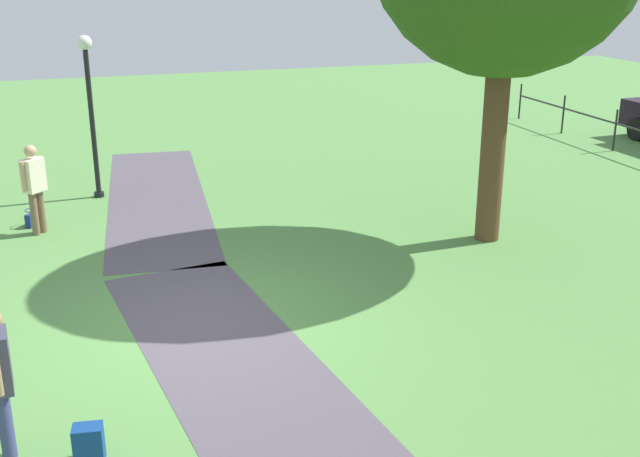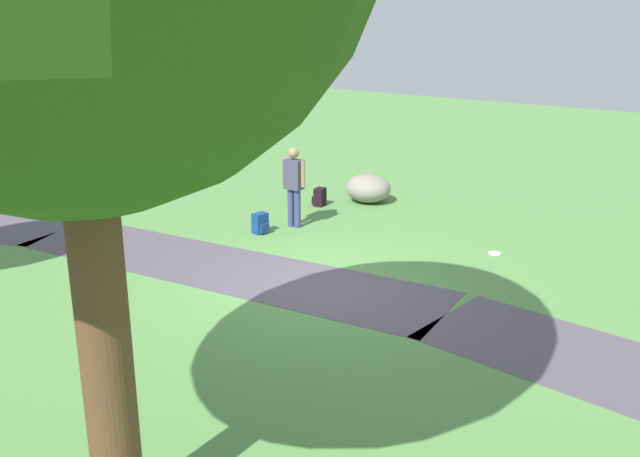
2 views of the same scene
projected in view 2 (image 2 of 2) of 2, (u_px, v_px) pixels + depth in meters
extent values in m
plane|color=#568B45|center=(321.00, 288.00, 10.98)|extent=(48.00, 48.00, 0.00)
cube|color=#534B56|center=(220.00, 267.00, 11.89)|extent=(8.18, 2.91, 0.01)
cylinder|color=brown|center=(104.00, 339.00, 5.44)|extent=(0.41, 0.41, 3.43)
ellipsoid|color=gray|center=(368.00, 188.00, 15.86)|extent=(1.29, 1.22, 0.63)
cylinder|color=navy|center=(291.00, 207.00, 14.04)|extent=(0.13, 0.13, 0.78)
cylinder|color=navy|center=(297.00, 208.00, 13.96)|extent=(0.13, 0.13, 0.78)
cube|color=#414158|center=(294.00, 174.00, 13.80)|extent=(0.38, 0.26, 0.59)
cylinder|color=#9D7C57|center=(285.00, 171.00, 13.90)|extent=(0.08, 0.08, 0.52)
cylinder|color=#9D7C57|center=(303.00, 174.00, 13.68)|extent=(0.08, 0.08, 0.52)
sphere|color=#9D7C57|center=(293.00, 153.00, 13.67)|extent=(0.21, 0.21, 0.21)
cube|color=black|center=(320.00, 197.00, 15.58)|extent=(0.25, 0.32, 0.40)
cube|color=black|center=(315.00, 200.00, 15.65)|extent=(0.10, 0.20, 0.18)
cube|color=navy|center=(260.00, 223.00, 13.65)|extent=(0.24, 0.31, 0.40)
cube|color=navy|center=(265.00, 228.00, 13.59)|extent=(0.09, 0.20, 0.18)
cylinder|color=white|center=(495.00, 253.00, 12.53)|extent=(0.23, 0.23, 0.02)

